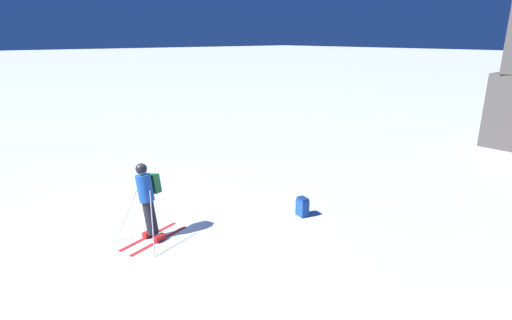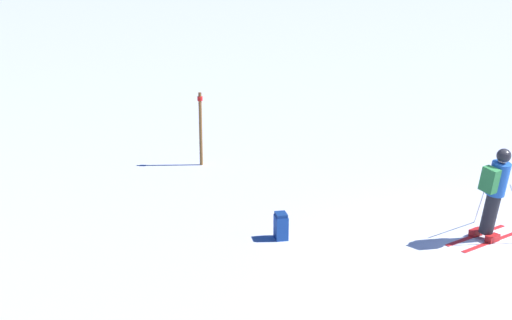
# 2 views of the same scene
# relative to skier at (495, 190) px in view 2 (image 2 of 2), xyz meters

# --- Properties ---
(skier) EXTENTS (1.24, 1.73, 1.80)m
(skier) POSITION_rel_skier_xyz_m (0.00, 0.00, 0.00)
(skier) COLOR red
(skier) RESTS_ON ground
(spare_backpack) EXTENTS (0.33, 0.27, 0.50)m
(spare_backpack) POSITION_rel_skier_xyz_m (1.49, 3.51, -0.75)
(spare_backpack) COLOR #194293
(spare_backpack) RESTS_ON ground
(trail_marker) EXTENTS (0.13, 0.13, 1.82)m
(trail_marker) POSITION_rel_skier_xyz_m (6.56, 3.52, 0.01)
(trail_marker) COLOR brown
(trail_marker) RESTS_ON ground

